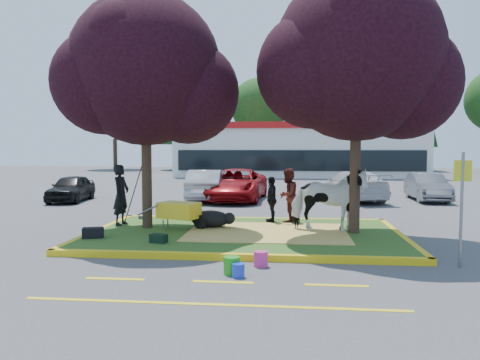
# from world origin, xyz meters

# --- Properties ---
(ground) EXTENTS (90.00, 90.00, 0.00)m
(ground) POSITION_xyz_m (0.00, 0.00, 0.00)
(ground) COLOR #424244
(ground) RESTS_ON ground
(median_island) EXTENTS (8.00, 5.00, 0.15)m
(median_island) POSITION_xyz_m (0.00, 0.00, 0.07)
(median_island) COLOR #284B17
(median_island) RESTS_ON ground
(curb_near) EXTENTS (8.30, 0.16, 0.15)m
(curb_near) POSITION_xyz_m (0.00, -2.58, 0.07)
(curb_near) COLOR gold
(curb_near) RESTS_ON ground
(curb_far) EXTENTS (8.30, 0.16, 0.15)m
(curb_far) POSITION_xyz_m (0.00, 2.58, 0.07)
(curb_far) COLOR gold
(curb_far) RESTS_ON ground
(curb_left) EXTENTS (0.16, 5.30, 0.15)m
(curb_left) POSITION_xyz_m (-4.08, 0.00, 0.07)
(curb_left) COLOR gold
(curb_left) RESTS_ON ground
(curb_right) EXTENTS (0.16, 5.30, 0.15)m
(curb_right) POSITION_xyz_m (4.08, 0.00, 0.07)
(curb_right) COLOR gold
(curb_right) RESTS_ON ground
(straw_bedding) EXTENTS (4.20, 3.00, 0.01)m
(straw_bedding) POSITION_xyz_m (0.60, 0.00, 0.15)
(straw_bedding) COLOR #DCC45A
(straw_bedding) RESTS_ON median_island
(tree_purple_left) EXTENTS (5.06, 4.20, 6.51)m
(tree_purple_left) POSITION_xyz_m (-2.78, 0.38, 4.36)
(tree_purple_left) COLOR black
(tree_purple_left) RESTS_ON median_island
(tree_purple_right) EXTENTS (5.30, 4.40, 6.82)m
(tree_purple_right) POSITION_xyz_m (2.92, 0.18, 4.56)
(tree_purple_right) COLOR black
(tree_purple_right) RESTS_ON median_island
(fire_lane_stripe_a) EXTENTS (1.10, 0.12, 0.01)m
(fire_lane_stripe_a) POSITION_xyz_m (-2.00, -4.20, 0.00)
(fire_lane_stripe_a) COLOR yellow
(fire_lane_stripe_a) RESTS_ON ground
(fire_lane_stripe_b) EXTENTS (1.10, 0.12, 0.01)m
(fire_lane_stripe_b) POSITION_xyz_m (0.00, -4.20, 0.00)
(fire_lane_stripe_b) COLOR yellow
(fire_lane_stripe_b) RESTS_ON ground
(fire_lane_stripe_c) EXTENTS (1.10, 0.12, 0.01)m
(fire_lane_stripe_c) POSITION_xyz_m (2.00, -4.20, 0.00)
(fire_lane_stripe_c) COLOR yellow
(fire_lane_stripe_c) RESTS_ON ground
(fire_lane_long) EXTENTS (6.00, 0.10, 0.01)m
(fire_lane_long) POSITION_xyz_m (0.00, -5.40, 0.00)
(fire_lane_long) COLOR yellow
(fire_lane_long) RESTS_ON ground
(retail_building) EXTENTS (20.40, 8.40, 4.40)m
(retail_building) POSITION_xyz_m (2.00, 27.98, 2.25)
(retail_building) COLOR silver
(retail_building) RESTS_ON ground
(treeline) EXTENTS (46.58, 7.80, 14.63)m
(treeline) POSITION_xyz_m (1.23, 37.61, 7.73)
(treeline) COLOR black
(treeline) RESTS_ON ground
(cow) EXTENTS (2.11, 1.15, 1.70)m
(cow) POSITION_xyz_m (2.22, 0.30, 1.00)
(cow) COLOR white
(cow) RESTS_ON median_island
(calf) EXTENTS (1.16, 0.71, 0.49)m
(calf) POSITION_xyz_m (-1.03, 0.58, 0.39)
(calf) COLOR black
(calf) RESTS_ON median_island
(handler) EXTENTS (0.50, 0.69, 1.76)m
(handler) POSITION_xyz_m (-3.70, 0.79, 1.03)
(handler) COLOR black
(handler) RESTS_ON median_island
(visitor_a) EXTENTS (0.91, 0.98, 1.62)m
(visitor_a) POSITION_xyz_m (1.14, 1.80, 0.96)
(visitor_a) COLOR #481714
(visitor_a) RESTS_ON median_island
(visitor_b) EXTENTS (0.44, 0.85, 1.38)m
(visitor_b) POSITION_xyz_m (0.65, 1.76, 0.84)
(visitor_b) COLOR black
(visitor_b) RESTS_ON median_island
(wheelbarrow) EXTENTS (1.95, 1.00, 0.74)m
(wheelbarrow) POSITION_xyz_m (-1.84, 0.26, 0.66)
(wheelbarrow) COLOR black
(wheelbarrow) RESTS_ON median_island
(gear_bag_dark) EXTENTS (0.57, 0.41, 0.26)m
(gear_bag_dark) POSITION_xyz_m (-3.70, -1.22, 0.28)
(gear_bag_dark) COLOR black
(gear_bag_dark) RESTS_ON median_island
(gear_bag_green) EXTENTS (0.44, 0.34, 0.21)m
(gear_bag_green) POSITION_xyz_m (-1.91, -1.63, 0.25)
(gear_bag_green) COLOR black
(gear_bag_green) RESTS_ON median_island
(sign_post) EXTENTS (0.32, 0.12, 2.32)m
(sign_post) POSITION_xyz_m (4.58, -2.70, 1.42)
(sign_post) COLOR slate
(sign_post) RESTS_ON ground
(bucket_green) EXTENTS (0.35, 0.35, 0.34)m
(bucket_green) POSITION_xyz_m (0.09, -3.66, 0.17)
(bucket_green) COLOR #1A9316
(bucket_green) RESTS_ON ground
(bucket_pink) EXTENTS (0.29, 0.29, 0.31)m
(bucket_pink) POSITION_xyz_m (0.60, -3.02, 0.16)
(bucket_pink) COLOR #D02E82
(bucket_pink) RESTS_ON ground
(bucket_blue) EXTENTS (0.25, 0.25, 0.26)m
(bucket_blue) POSITION_xyz_m (0.23, -3.85, 0.13)
(bucket_blue) COLOR blue
(bucket_blue) RESTS_ON ground
(car_black) EXTENTS (1.78, 3.60, 1.18)m
(car_black) POSITION_xyz_m (-8.51, 7.60, 0.59)
(car_black) COLOR black
(car_black) RESTS_ON ground
(car_silver) EXTENTS (1.82, 4.32, 1.39)m
(car_silver) POSITION_xyz_m (-2.59, 8.66, 0.69)
(car_silver) COLOR #A6A8AE
(car_silver) RESTS_ON ground
(car_red) EXTENTS (2.69, 5.28, 1.43)m
(car_red) POSITION_xyz_m (-1.20, 8.74, 0.71)
(car_red) COLOR maroon
(car_red) RESTS_ON ground
(car_white) EXTENTS (3.14, 4.98, 1.34)m
(car_white) POSITION_xyz_m (4.03, 9.19, 0.67)
(car_white) COLOR silver
(car_white) RESTS_ON ground
(car_grey) EXTENTS (1.40, 3.78, 1.24)m
(car_grey) POSITION_xyz_m (7.42, 9.49, 0.62)
(car_grey) COLOR #5B5D63
(car_grey) RESTS_ON ground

